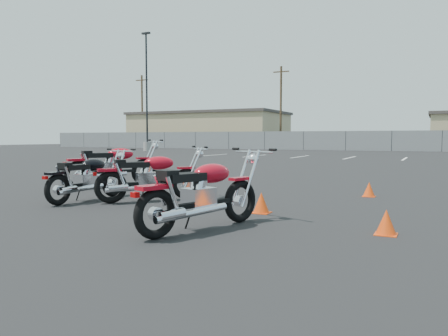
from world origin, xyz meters
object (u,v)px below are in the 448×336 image
at_px(motorcycle_rear_red, 202,194).
at_px(motorcycle_second_black, 87,178).
at_px(motorcycle_front_red, 112,165).
at_px(motorcycle_third_red, 149,176).

bearing_deg(motorcycle_rear_red, motorcycle_second_black, 157.12).
bearing_deg(motorcycle_front_red, motorcycle_second_black, -61.33).
height_order(motorcycle_front_red, motorcycle_third_red, motorcycle_front_red).
distance_m(motorcycle_second_black, motorcycle_rear_red, 3.48).
relative_size(motorcycle_front_red, motorcycle_rear_red, 1.04).
bearing_deg(motorcycle_rear_red, motorcycle_third_red, 139.38).
bearing_deg(motorcycle_rear_red, motorcycle_front_red, 141.97).
bearing_deg(motorcycle_second_black, motorcycle_front_red, 118.67).
xyz_separation_m(motorcycle_front_red, motorcycle_third_red, (2.20, -1.56, -0.05)).
height_order(motorcycle_second_black, motorcycle_third_red, motorcycle_third_red).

